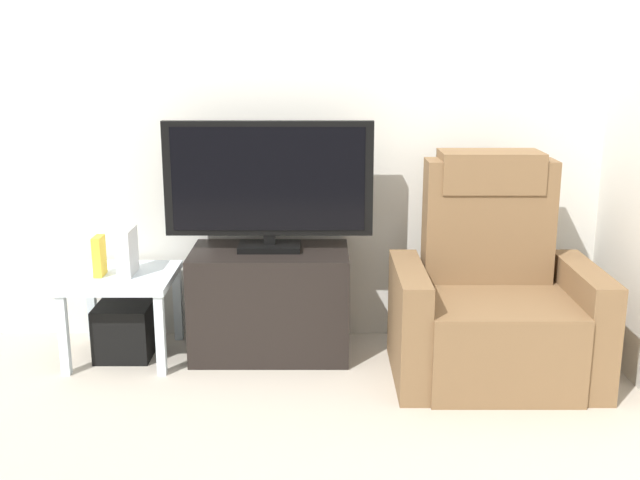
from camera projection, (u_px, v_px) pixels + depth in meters
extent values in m
plane|color=#B2A899|center=(245.00, 426.00, 3.29)|extent=(6.40, 6.40, 0.00)
cube|color=silver|center=(260.00, 102.00, 4.07)|extent=(6.40, 0.06, 2.60)
cube|color=black|center=(273.00, 302.00, 4.03)|extent=(0.81, 0.48, 0.56)
cube|color=black|center=(269.00, 295.00, 3.78)|extent=(0.75, 0.02, 0.02)
cube|color=black|center=(270.00, 286.00, 3.82)|extent=(0.34, 0.11, 0.04)
cube|color=black|center=(272.00, 247.00, 3.98)|extent=(0.32, 0.20, 0.03)
cube|color=black|center=(272.00, 239.00, 3.97)|extent=(0.06, 0.04, 0.05)
cube|color=black|center=(271.00, 179.00, 3.89)|extent=(1.06, 0.05, 0.59)
cube|color=black|center=(271.00, 179.00, 3.86)|extent=(0.98, 0.01, 0.53)
cube|color=brown|center=(497.00, 337.00, 3.73)|extent=(0.70, 0.72, 0.42)
cube|color=brown|center=(491.00, 221.00, 3.87)|extent=(0.64, 0.20, 0.62)
cube|color=brown|center=(492.00, 171.00, 3.83)|extent=(0.50, 0.26, 0.20)
cube|color=brown|center=(411.00, 323.00, 3.72)|extent=(0.14, 0.68, 0.56)
cube|color=brown|center=(584.00, 324.00, 3.71)|extent=(0.14, 0.68, 0.56)
cube|color=silver|center=(124.00, 277.00, 3.94)|extent=(0.54, 0.54, 0.04)
cube|color=silver|center=(66.00, 335.00, 3.77)|extent=(0.04, 0.04, 0.41)
cube|color=silver|center=(163.00, 335.00, 3.77)|extent=(0.04, 0.04, 0.41)
cube|color=silver|center=(94.00, 304.00, 4.23)|extent=(0.04, 0.04, 0.41)
cube|color=silver|center=(180.00, 304.00, 4.23)|extent=(0.04, 0.04, 0.41)
cube|color=black|center=(127.00, 330.00, 4.01)|extent=(0.28, 0.28, 0.28)
cube|color=gold|center=(102.00, 256.00, 3.89)|extent=(0.04, 0.11, 0.21)
cube|color=white|center=(130.00, 251.00, 3.92)|extent=(0.07, 0.20, 0.24)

